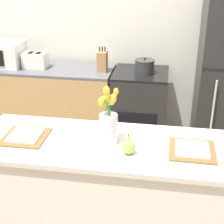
# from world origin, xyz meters

# --- Properties ---
(back_wall) EXTENTS (5.20, 0.08, 2.70)m
(back_wall) POSITION_xyz_m (0.00, 2.00, 1.35)
(back_wall) COLOR silver
(back_wall) RESTS_ON ground_plane
(kitchen_island) EXTENTS (1.80, 0.66, 0.91)m
(kitchen_island) POSITION_xyz_m (0.00, 0.00, 0.46)
(kitchen_island) COLOR silver
(kitchen_island) RESTS_ON ground_plane
(back_counter) EXTENTS (1.68, 0.60, 0.91)m
(back_counter) POSITION_xyz_m (-1.06, 1.60, 0.46)
(back_counter) COLOR tan
(back_counter) RESTS_ON ground_plane
(stove_range) EXTENTS (0.60, 0.61, 0.91)m
(stove_range) POSITION_xyz_m (0.10, 1.60, 0.46)
(stove_range) COLOR black
(stove_range) RESTS_ON ground_plane
(flower_vase) EXTENTS (0.13, 0.16, 0.43)m
(flower_vase) POSITION_xyz_m (0.01, 0.02, 1.06)
(flower_vase) COLOR silver
(flower_vase) RESTS_ON kitchen_island
(pear_figurine) EXTENTS (0.09, 0.09, 0.14)m
(pear_figurine) POSITION_xyz_m (0.16, -0.11, 0.97)
(pear_figurine) COLOR #9EBC47
(pear_figurine) RESTS_ON kitchen_island
(plate_setting_left) EXTENTS (0.30, 0.30, 0.02)m
(plate_setting_left) POSITION_xyz_m (-0.57, -0.01, 0.92)
(plate_setting_left) COLOR brown
(plate_setting_left) RESTS_ON kitchen_island
(plate_setting_right) EXTENTS (0.30, 0.30, 0.02)m
(plate_setting_right) POSITION_xyz_m (0.57, -0.01, 0.92)
(plate_setting_right) COLOR brown
(plate_setting_right) RESTS_ON kitchen_island
(toaster) EXTENTS (0.28, 0.18, 0.17)m
(toaster) POSITION_xyz_m (-1.10, 1.58, 1.00)
(toaster) COLOR silver
(toaster) RESTS_ON back_counter
(cooking_pot) EXTENTS (0.21, 0.21, 0.17)m
(cooking_pot) POSITION_xyz_m (0.14, 1.57, 0.99)
(cooking_pot) COLOR #2D2D2D
(cooking_pot) RESTS_ON stove_range
(microwave) EXTENTS (0.48, 0.37, 0.27)m
(microwave) POSITION_xyz_m (-1.50, 1.60, 1.05)
(microwave) COLOR white
(microwave) RESTS_ON back_counter
(knife_block) EXTENTS (0.10, 0.14, 0.27)m
(knife_block) POSITION_xyz_m (-0.32, 1.57, 1.02)
(knife_block) COLOR #A37547
(knife_block) RESTS_ON back_counter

